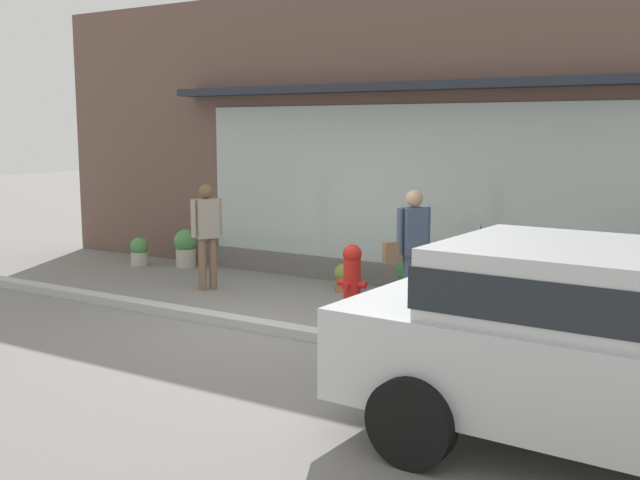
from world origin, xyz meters
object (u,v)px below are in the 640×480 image
(pedestrian_with_handbag, at_px, (412,244))
(parked_car_silver, at_px, (631,343))
(potted_plant_corner_tall, at_px, (594,294))
(potted_plant_window_center, at_px, (344,277))
(potted_plant_near_hydrant, at_px, (415,273))
(pedestrian_passerby, at_px, (207,228))
(fire_hydrant, at_px, (352,282))
(potted_plant_low_front, at_px, (186,247))
(potted_plant_doorstep, at_px, (480,267))
(potted_plant_by_entrance, at_px, (139,251))

(pedestrian_with_handbag, relative_size, parked_car_silver, 0.37)
(potted_plant_corner_tall, bearing_deg, potted_plant_window_center, -177.13)
(potted_plant_window_center, height_order, potted_plant_near_hydrant, potted_plant_near_hydrant)
(pedestrian_passerby, bearing_deg, potted_plant_corner_tall, -53.20)
(pedestrian_passerby, xyz_separation_m, potted_plant_window_center, (1.84, 0.97, -0.73))
(fire_hydrant, bearing_deg, potted_plant_low_front, 159.33)
(potted_plant_corner_tall, height_order, potted_plant_doorstep, potted_plant_doorstep)
(pedestrian_passerby, distance_m, potted_plant_corner_tall, 5.60)
(fire_hydrant, distance_m, potted_plant_window_center, 1.63)
(fire_hydrant, bearing_deg, parked_car_silver, -35.15)
(fire_hydrant, xyz_separation_m, parked_car_silver, (3.85, -2.71, 0.43))
(potted_plant_window_center, relative_size, potted_plant_near_hydrant, 0.58)
(potted_plant_near_hydrant, bearing_deg, parked_car_silver, -48.79)
(parked_car_silver, relative_size, potted_plant_doorstep, 3.76)
(pedestrian_passerby, distance_m, potted_plant_near_hydrant, 3.21)
(fire_hydrant, distance_m, parked_car_silver, 4.73)
(pedestrian_passerby, xyz_separation_m, potted_plant_low_front, (-1.59, 1.27, -0.59))
(pedestrian_passerby, distance_m, potted_plant_low_front, 2.12)
(pedestrian_with_handbag, distance_m, potted_plant_corner_tall, 2.42)
(potted_plant_low_front, height_order, potted_plant_window_center, potted_plant_low_front)
(potted_plant_corner_tall, distance_m, potted_plant_by_entrance, 7.87)
(potted_plant_near_hydrant, xyz_separation_m, potted_plant_by_entrance, (-5.41, -0.08, -0.14))
(fire_hydrant, relative_size, potted_plant_low_front, 1.44)
(potted_plant_doorstep, distance_m, potted_plant_window_center, 2.16)
(pedestrian_with_handbag, distance_m, potted_plant_doorstep, 1.16)
(pedestrian_passerby, xyz_separation_m, potted_plant_corner_tall, (5.45, 1.15, -0.59))
(potted_plant_low_front, height_order, potted_plant_by_entrance, potted_plant_low_front)
(pedestrian_with_handbag, relative_size, potted_plant_near_hydrant, 2.29)
(potted_plant_low_front, relative_size, potted_plant_by_entrance, 1.33)
(potted_plant_corner_tall, distance_m, potted_plant_window_center, 3.62)
(fire_hydrant, height_order, potted_plant_near_hydrant, fire_hydrant)
(potted_plant_by_entrance, bearing_deg, potted_plant_doorstep, 0.26)
(potted_plant_doorstep, bearing_deg, potted_plant_corner_tall, 6.26)
(parked_car_silver, distance_m, potted_plant_doorstep, 4.85)
(pedestrian_passerby, distance_m, parked_car_silver, 7.27)
(potted_plant_doorstep, xyz_separation_m, potted_plant_low_front, (-5.56, 0.28, -0.22))
(potted_plant_doorstep, bearing_deg, potted_plant_by_entrance, -179.74)
(fire_hydrant, xyz_separation_m, potted_plant_near_hydrant, (0.25, 1.40, -0.08))
(fire_hydrant, relative_size, potted_plant_corner_tall, 1.45)
(pedestrian_passerby, relative_size, potted_plant_low_front, 2.40)
(potted_plant_near_hydrant, bearing_deg, potted_plant_window_center, -176.73)
(potted_plant_corner_tall, distance_m, potted_plant_low_front, 7.04)
(parked_car_silver, bearing_deg, potted_plant_corner_tall, 107.40)
(pedestrian_with_handbag, height_order, potted_plant_corner_tall, pedestrian_with_handbag)
(potted_plant_corner_tall, xyz_separation_m, potted_plant_near_hydrant, (-2.46, -0.11, 0.04))
(potted_plant_near_hydrant, bearing_deg, potted_plant_by_entrance, -179.19)
(fire_hydrant, distance_m, potted_plant_doorstep, 1.83)
(parked_car_silver, distance_m, potted_plant_corner_tall, 4.41)
(potted_plant_low_front, xyz_separation_m, potted_plant_by_entrance, (-0.83, -0.31, -0.10))
(fire_hydrant, relative_size, potted_plant_window_center, 2.27)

